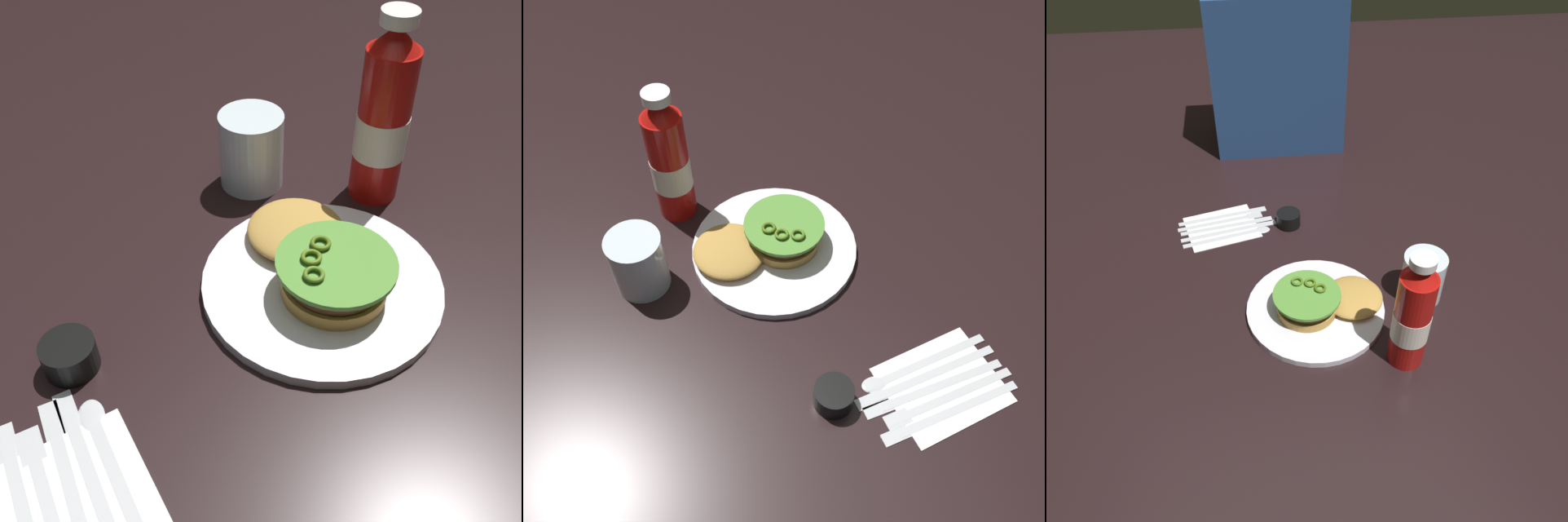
% 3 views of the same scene
% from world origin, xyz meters
% --- Properties ---
extents(ground_plane, '(3.00, 3.00, 0.00)m').
position_xyz_m(ground_plane, '(0.00, 0.00, 0.00)').
color(ground_plane, black).
extents(dinner_plate, '(0.27, 0.27, 0.01)m').
position_xyz_m(dinner_plate, '(-0.08, -0.14, 0.01)').
color(dinner_plate, white).
rests_on(dinner_plate, ground_plane).
extents(burger_sandwich, '(0.22, 0.14, 0.05)m').
position_xyz_m(burger_sandwich, '(-0.06, -0.14, 0.03)').
color(burger_sandwich, '#B7883E').
rests_on(burger_sandwich, dinner_plate).
extents(ketchup_bottle, '(0.07, 0.07, 0.25)m').
position_xyz_m(ketchup_bottle, '(0.07, -0.27, 0.11)').
color(ketchup_bottle, '#AF110D').
rests_on(ketchup_bottle, ground_plane).
extents(water_glass, '(0.09, 0.09, 0.10)m').
position_xyz_m(water_glass, '(0.14, -0.12, 0.05)').
color(water_glass, silver).
rests_on(water_glass, ground_plane).
extents(condiment_cup, '(0.06, 0.06, 0.03)m').
position_xyz_m(condiment_cup, '(-0.10, 0.14, 0.02)').
color(condiment_cup, black).
rests_on(condiment_cup, ground_plane).
extents(napkin, '(0.19, 0.17, 0.00)m').
position_xyz_m(napkin, '(-0.26, 0.15, 0.00)').
color(napkin, white).
rests_on(napkin, ground_plane).
extents(spoon_utensil, '(0.20, 0.06, 0.00)m').
position_xyz_m(spoon_utensil, '(-0.22, 0.12, 0.00)').
color(spoon_utensil, silver).
rests_on(spoon_utensil, napkin).
extents(steak_knife, '(0.22, 0.06, 0.00)m').
position_xyz_m(steak_knife, '(-0.23, 0.13, 0.00)').
color(steak_knife, silver).
rests_on(steak_knife, napkin).
extents(butter_knife, '(0.22, 0.05, 0.00)m').
position_xyz_m(butter_knife, '(-0.23, 0.15, 0.00)').
color(butter_knife, silver).
rests_on(butter_knife, napkin).
extents(fork_utensil, '(0.20, 0.06, 0.00)m').
position_xyz_m(fork_utensil, '(-0.25, 0.17, 0.00)').
color(fork_utensil, silver).
rests_on(fork_utensil, napkin).
extents(table_knife, '(0.21, 0.06, 0.00)m').
position_xyz_m(table_knife, '(-0.24, 0.19, 0.00)').
color(table_knife, silver).
rests_on(table_knife, napkin).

